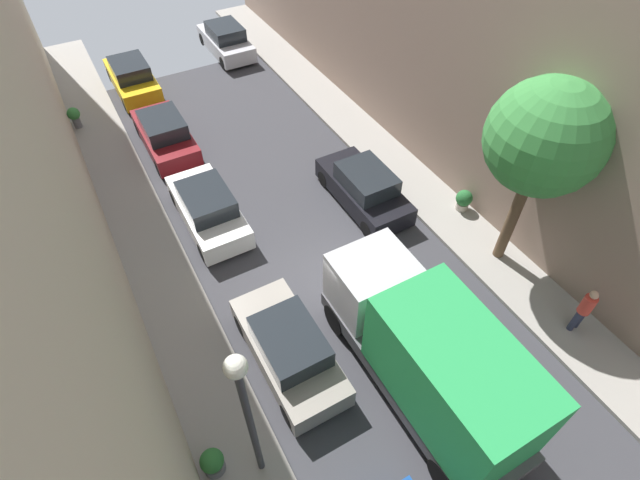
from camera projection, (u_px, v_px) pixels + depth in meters
name	position (u px, v px, depth m)	size (l,w,h in m)	color
ground	(343.00, 286.00, 15.64)	(32.00, 32.00, 0.00)	#38383D
sidewalk_left	(194.00, 352.00, 13.93)	(2.00, 44.00, 0.15)	gray
sidewalk_right	(463.00, 230.00, 17.23)	(2.00, 44.00, 0.15)	gray
parked_car_left_2	(289.00, 348.00, 13.29)	(1.78, 4.20, 1.57)	gray
parked_car_left_3	(208.00, 208.00, 17.07)	(1.78, 4.20, 1.57)	white
parked_car_left_4	(165.00, 134.00, 20.10)	(1.78, 4.20, 1.57)	maroon
parked_car_left_5	(132.00, 78.00, 23.24)	(1.78, 4.20, 1.57)	gold
parked_car_right_1	(364.00, 188.00, 17.80)	(1.78, 4.20, 1.57)	black
parked_car_right_2	(226.00, 40.00, 25.91)	(1.78, 4.20, 1.57)	silver
delivery_truck	(429.00, 356.00, 11.95)	(2.26, 6.60, 3.38)	#4C4C51
pedestrian	(584.00, 309.00, 13.74)	(0.40, 0.36, 1.72)	#2D334C
street_tree_1	(545.00, 139.00, 12.93)	(3.26, 3.26, 6.36)	brown
potted_plant_1	(74.00, 116.00, 21.05)	(0.53, 0.53, 0.93)	slate
potted_plant_2	(464.00, 200.00, 17.57)	(0.60, 0.60, 0.82)	#B2A899
potted_plant_3	(213.00, 462.00, 11.41)	(0.57, 0.57, 0.81)	slate
lamp_post	(246.00, 406.00, 9.23)	(0.44, 0.44, 5.17)	#333338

